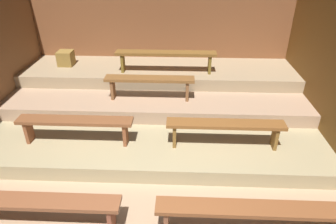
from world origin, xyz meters
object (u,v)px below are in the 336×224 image
at_px(bench_floor_left, 20,203).
at_px(bench_floor_right, 259,212).
at_px(bench_middle_center, 150,82).
at_px(bench_lower_left, 75,123).
at_px(bench_lower_right, 225,127).
at_px(bench_upper_center, 166,55).
at_px(wooden_crate_upper, 66,58).

bearing_deg(bench_floor_left, bench_floor_right, 0.00).
bearing_deg(bench_floor_left, bench_middle_center, 63.22).
distance_m(bench_lower_left, bench_middle_center, 1.49).
bearing_deg(bench_lower_left, bench_floor_left, -99.22).
relative_size(bench_lower_right, bench_upper_center, 0.89).
bearing_deg(bench_lower_left, bench_middle_center, 46.59).
distance_m(bench_upper_center, wooden_crate_upper, 2.11).
xyz_separation_m(bench_floor_left, bench_lower_left, (0.22, 1.38, 0.22)).
relative_size(bench_middle_center, bench_upper_center, 0.81).
distance_m(bench_floor_left, bench_lower_left, 1.42).
height_order(bench_lower_right, bench_middle_center, bench_middle_center).
bearing_deg(bench_middle_center, bench_lower_left, -133.41).
xyz_separation_m(bench_floor_left, bench_floor_right, (2.67, 0.00, 0.00)).
bearing_deg(bench_lower_right, bench_middle_center, 138.48).
relative_size(bench_floor_right, bench_lower_right, 1.32).
distance_m(bench_lower_right, wooden_crate_upper, 3.69).
height_order(bench_floor_right, bench_lower_right, bench_lower_right).
relative_size(bench_middle_center, wooden_crate_upper, 5.29).
relative_size(bench_lower_left, bench_middle_center, 1.10).
height_order(bench_floor_right, wooden_crate_upper, wooden_crate_upper).
distance_m(bench_floor_right, bench_lower_right, 1.42).
bearing_deg(bench_middle_center, bench_floor_left, -116.78).
relative_size(bench_floor_left, bench_lower_right, 1.32).
bearing_deg(bench_floor_right, bench_lower_left, 150.58).
xyz_separation_m(bench_floor_left, bench_lower_right, (2.45, 1.38, 0.22)).
bearing_deg(bench_lower_right, bench_floor_right, -80.78).
relative_size(bench_floor_left, bench_lower_left, 1.32).
height_order(bench_floor_left, bench_upper_center, bench_upper_center).
xyz_separation_m(bench_floor_left, bench_middle_center, (1.24, 2.45, 0.45)).
height_order(bench_floor_right, bench_middle_center, bench_middle_center).
height_order(bench_middle_center, wooden_crate_upper, wooden_crate_upper).
bearing_deg(bench_lower_right, bench_lower_left, 180.00).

